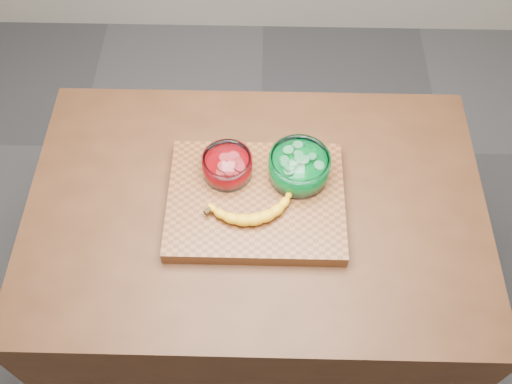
{
  "coord_description": "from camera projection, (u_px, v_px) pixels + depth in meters",
  "views": [
    {
      "loc": [
        0.02,
        -0.79,
        2.16
      ],
      "look_at": [
        0.0,
        0.0,
        0.96
      ],
      "focal_mm": 40.0,
      "sensor_mm": 36.0,
      "label": 1
    }
  ],
  "objects": [
    {
      "name": "ground",
      "position": [
        256.0,
        327.0,
        2.23
      ],
      "size": [
        3.5,
        3.5,
        0.0
      ],
      "primitive_type": "plane",
      "color": "#545458",
      "rests_on": "ground"
    },
    {
      "name": "banana",
      "position": [
        251.0,
        207.0,
        1.41
      ],
      "size": [
        0.25,
        0.13,
        0.04
      ],
      "primitive_type": null,
      "color": "#F3AF15",
      "rests_on": "cutting_board"
    },
    {
      "name": "bowl_red",
      "position": [
        227.0,
        166.0,
        1.46
      ],
      "size": [
        0.13,
        0.13,
        0.06
      ],
      "color": "white",
      "rests_on": "cutting_board"
    },
    {
      "name": "counter",
      "position": [
        256.0,
        278.0,
        1.86
      ],
      "size": [
        1.2,
        0.8,
        0.9
      ],
      "primitive_type": "cube",
      "color": "#4B2A16",
      "rests_on": "ground"
    },
    {
      "name": "bowl_green",
      "position": [
        299.0,
        167.0,
        1.46
      ],
      "size": [
        0.16,
        0.16,
        0.07
      ],
      "color": "white",
      "rests_on": "cutting_board"
    },
    {
      "name": "cutting_board",
      "position": [
        256.0,
        201.0,
        1.47
      ],
      "size": [
        0.45,
        0.35,
        0.04
      ],
      "primitive_type": "cube",
      "color": "brown",
      "rests_on": "counter"
    }
  ]
}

